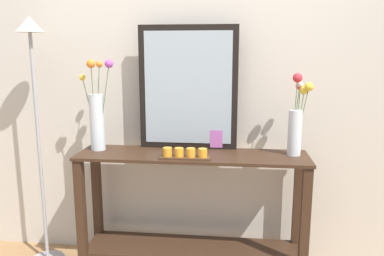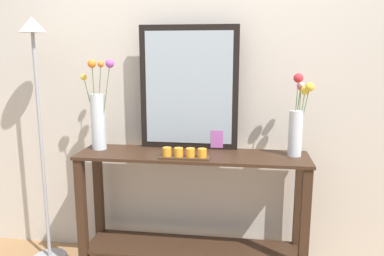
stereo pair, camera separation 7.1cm
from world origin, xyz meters
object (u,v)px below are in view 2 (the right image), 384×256
Objects in this scene: vase_right at (297,121)px; picture_frame_small at (217,139)px; mirror_leaning at (189,88)px; tall_vase_left at (98,115)px; console_table at (192,203)px; candle_tray at (184,154)px; floor_lamp at (38,102)px.

picture_frame_small is (-0.51, 0.09, -0.15)m from vase_right.
tall_vase_left is (-0.60, -0.11, -0.18)m from mirror_leaning.
console_table is at bearing -74.41° from mirror_leaning.
floor_lamp reaches higher than candle_tray.
vase_right is (0.66, 0.06, 0.57)m from console_table.
candle_tray is at bearing -105.54° from console_table.
floor_lamp is (-1.02, -0.14, -0.09)m from mirror_leaning.
candle_tray is 0.18× the size of floor_lamp.
mirror_leaning reaches higher than tall_vase_left.
mirror_leaning is 1.03m from floor_lamp.
console_table is at bearing -175.20° from vase_right.
tall_vase_left reaches higher than picture_frame_small.
console_table is 2.87× the size of vase_right.
vase_right reaches higher than candle_tray.
console_table is 10.41× the size of picture_frame_small.
mirror_leaning is at bearing 92.59° from candle_tray.
picture_frame_small is (0.18, 0.26, 0.04)m from candle_tray.
vase_right is at bearing 4.80° from console_table.
tall_vase_left is (-0.64, 0.04, 0.58)m from console_table.
vase_right is 3.63× the size of picture_frame_small.
console_table is at bearing -1.05° from floor_lamp.
mirror_leaning is 0.64m from tall_vase_left.
mirror_leaning is 0.48× the size of floor_lamp.
vase_right is 0.30× the size of floor_lamp.
tall_vase_left reaches higher than console_table.
mirror_leaning is 2.61× the size of candle_tray.
console_table is 0.87m from vase_right.
floor_lamp is at bearing -178.79° from vase_right.
console_table is 4.73× the size of candle_tray.
tall_vase_left is at bearing 165.80° from candle_tray.
tall_vase_left is at bearing -179.39° from vase_right.
picture_frame_small is at bearing 44.32° from console_table.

